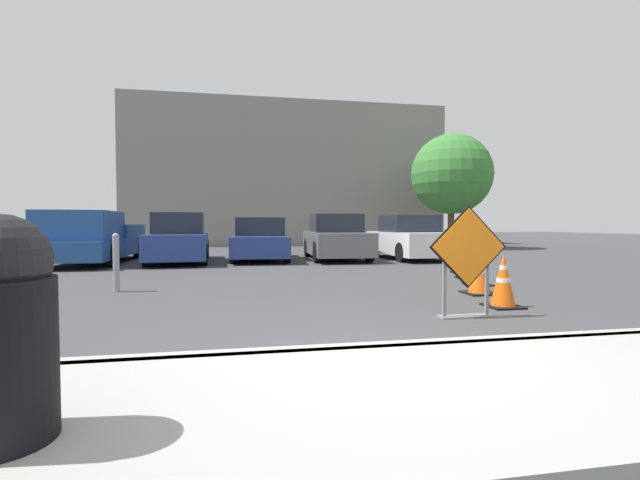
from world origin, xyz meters
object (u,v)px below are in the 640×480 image
Objects in this scene: parked_car_nearest at (179,240)px; trash_bin at (1,327)px; road_closed_sign at (468,257)px; pickup_truck at (91,240)px; traffic_cone_third at (478,270)px; parked_car_fourth at (409,239)px; bollard_nearest at (116,261)px; parked_car_third at (336,238)px; traffic_cone_nearest at (503,281)px; traffic_cone_fourth at (468,266)px; traffic_cone_fifth at (463,257)px; traffic_cone_second at (480,273)px; bollard_second at (18,268)px; parked_car_second at (260,240)px.

trash_bin is at bearing 90.45° from parked_car_nearest.
road_closed_sign is at bearing 114.17° from parked_car_nearest.
traffic_cone_third is at bearing 144.63° from pickup_truck.
bollard_nearest is at bearing 35.51° from parked_car_fourth.
parked_car_third is (-1.43, 6.84, 0.42)m from traffic_cone_third.
traffic_cone_nearest is 1.32× the size of traffic_cone_fourth.
traffic_cone_fifth is 7.87m from bollard_nearest.
traffic_cone_nearest is 6.00m from trash_bin.
traffic_cone_second is 7.75m from parked_car_fourth.
pickup_truck is at bearing 129.21° from road_closed_sign.
bollard_nearest is at bearing 176.51° from traffic_cone_third.
pickup_truck is (-10.08, 4.49, 0.33)m from traffic_cone_fifth.
parked_car_fourth is at bearing 175.88° from parked_car_third.
pickup_truck is at bearing 134.19° from traffic_cone_nearest.
traffic_cone_fourth is 0.57× the size of bollard_nearest.
parked_car_fourth is (1.76, 7.54, 0.34)m from traffic_cone_second.
road_closed_sign reaches higher than traffic_cone_second.
bollard_second reaches higher than traffic_cone_nearest.
parked_car_third is at bearing 87.92° from road_closed_sign.
parked_car_nearest is at bearing 73.50° from bollard_second.
bollard_second is at bearing 44.21° from parked_car_third.
traffic_cone_third is 8.12m from parked_car_second.
traffic_cone_fifth is 10.03m from trash_bin.
bollard_nearest is at bearing 69.00° from parked_car_second.
road_closed_sign is at bearing -147.70° from traffic_cone_nearest.
parked_car_nearest is (-4.91, 9.37, -0.08)m from road_closed_sign.
parked_car_fourth is (2.08, 8.71, 0.32)m from traffic_cone_nearest.
parked_car_third reaches higher than bollard_nearest.
traffic_cone_nearest is at bearing 75.02° from parked_car_fourth.
bollard_nearest is (-5.50, -6.42, -0.17)m from parked_car_third.
traffic_cone_second is at bearing -114.25° from traffic_cone_fourth.
parked_car_fourth is 10.18m from bollard_nearest.
parked_car_third reaches higher than traffic_cone_second.
bollard_nearest is at bearing 100.30° from trash_bin.
traffic_cone_fifth is 4.56m from parked_car_fourth.
traffic_cone_second is at bearing 139.01° from pickup_truck.
parked_car_second reaches higher than traffic_cone_fifth.
parked_car_third is 4.98× the size of bollard_second.
bollard_second is (-8.87, -0.59, 0.18)m from traffic_cone_fourth.
parked_car_fourth is at bearing 76.86° from traffic_cone_second.
traffic_cone_nearest is at bearing 133.83° from pickup_truck.
parked_car_third is at bearing 114.58° from traffic_cone_fifth.
traffic_cone_nearest is 0.75× the size of bollard_nearest.
traffic_cone_nearest is at bearing -112.21° from traffic_cone_third.
parked_car_fourth reaches higher than trash_bin.
road_closed_sign reaches higher than traffic_cone_third.
bollard_nearest is at bearing -168.25° from traffic_cone_fifth.
pickup_truck is at bearing 8.06° from parked_car_second.
trash_bin is (0.84, -12.15, -0.01)m from parked_car_nearest.
traffic_cone_third is 11.37m from pickup_truck.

